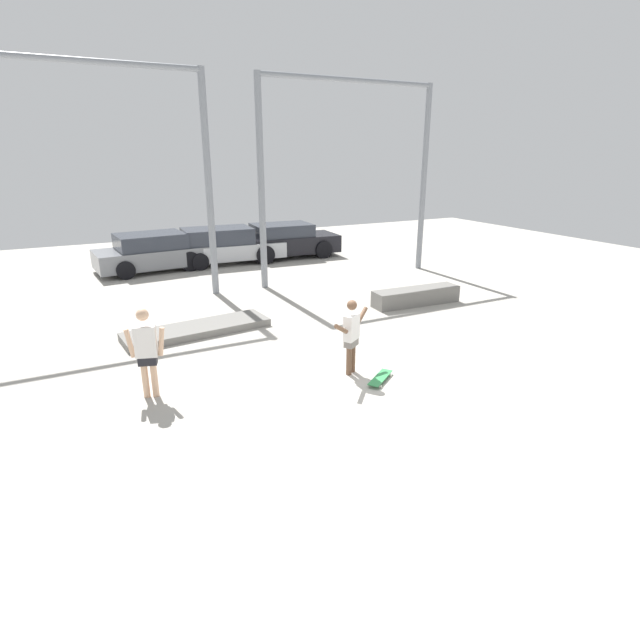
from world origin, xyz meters
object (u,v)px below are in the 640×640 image
object	(u,v)px
grind_box	(416,296)
manual_pad	(197,329)
skateboard	(380,378)
parked_car_grey	(155,252)
skateboarder	(351,333)
bystander	(146,349)
parked_car_silver	(221,246)
parked_car_black	(285,241)

from	to	relation	value
grind_box	manual_pad	distance (m)	6.05
skateboard	parked_car_grey	size ratio (longest dim) A/B	0.18
skateboard	manual_pad	xyz separation A→B (m)	(-2.40, 4.15, 0.02)
skateboard	grind_box	world-z (taller)	grind_box
skateboarder	grind_box	world-z (taller)	skateboarder
manual_pad	bystander	bearing A→B (deg)	-117.77
parked_car_silver	parked_car_black	bearing A→B (deg)	3.11
parked_car_black	manual_pad	bearing A→B (deg)	-122.73
parked_car_silver	parked_car_grey	bearing A→B (deg)	-176.00
parked_car_grey	skateboarder	bearing A→B (deg)	-85.95
manual_pad	parked_car_black	world-z (taller)	parked_car_black
manual_pad	parked_car_grey	world-z (taller)	parked_car_grey
skateboard	parked_car_black	size ratio (longest dim) A/B	0.18
parked_car_grey	bystander	distance (m)	10.31
parked_car_black	bystander	xyz separation A→B (m)	(-6.90, -10.20, 0.23)
skateboarder	parked_car_black	world-z (taller)	skateboarder
parked_car_silver	manual_pad	bearing A→B (deg)	-107.63
skateboarder	manual_pad	size ratio (longest dim) A/B	0.43
parked_car_silver	skateboard	bearing A→B (deg)	-88.81
parked_car_black	skateboarder	bearing A→B (deg)	-103.26
skateboard	parked_car_grey	xyz separation A→B (m)	(-2.09, 11.44, 0.58)
manual_pad	parked_car_black	size ratio (longest dim) A/B	0.80
parked_car_grey	parked_car_black	world-z (taller)	parked_car_black
bystander	manual_pad	bearing A→B (deg)	-99.89
skateboarder	parked_car_black	xyz separation A→B (m)	(3.31, 10.93, -0.15)
skateboarder	skateboard	size ratio (longest dim) A/B	1.93
grind_box	parked_car_grey	world-z (taller)	parked_car_grey
parked_car_grey	manual_pad	bearing A→B (deg)	-97.63
grind_box	parked_car_black	world-z (taller)	parked_car_black
manual_pad	parked_car_black	distance (m)	9.12
parked_car_grey	parked_car_silver	world-z (taller)	parked_car_silver
skateboard	parked_car_grey	distance (m)	11.64
manual_pad	parked_car_silver	bearing A→B (deg)	69.39
skateboard	manual_pad	world-z (taller)	manual_pad
skateboarder	manual_pad	xyz separation A→B (m)	(-2.08, 3.59, -0.73)
parked_car_black	bystander	bearing A→B (deg)	-120.49
skateboarder	bystander	distance (m)	3.66
parked_car_silver	parked_car_black	xyz separation A→B (m)	(2.63, 0.01, 0.00)
parked_car_black	bystander	size ratio (longest dim) A/B	2.65
parked_car_grey	bystander	size ratio (longest dim) A/B	2.67
skateboarder	parked_car_silver	world-z (taller)	skateboarder
skateboarder	grind_box	xyz separation A→B (m)	(3.95, 3.15, -0.59)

